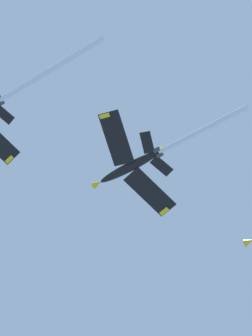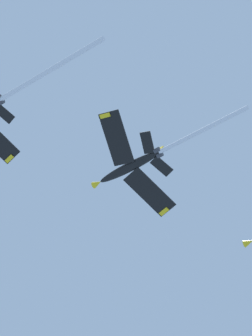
{
  "view_description": "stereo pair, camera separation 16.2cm",
  "coord_description": "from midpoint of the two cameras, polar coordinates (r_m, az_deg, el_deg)",
  "views": [
    {
      "loc": [
        -3.22,
        -28.24,
        1.83
      ],
      "look_at": [
        18.39,
        -17.05,
        115.8
      ],
      "focal_mm": 76.24,
      "sensor_mm": 36.0,
      "label": 1
    },
    {
      "loc": [
        -3.29,
        -28.1,
        1.83
      ],
      "look_at": [
        18.39,
        -17.05,
        115.8
      ],
      "focal_mm": 76.24,
      "sensor_mm": 36.0,
      "label": 2
    }
  ],
  "objects": [
    {
      "name": "jet_second",
      "position": [
        116.36,
        1.22,
        0.54
      ],
      "size": [
        20.12,
        28.34,
        10.63
      ],
      "color": "black"
    }
  ]
}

